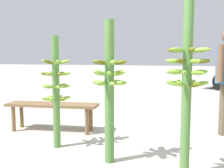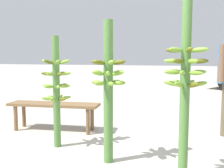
# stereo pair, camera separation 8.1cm
# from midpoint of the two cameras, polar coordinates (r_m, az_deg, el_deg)

# --- Properties ---
(banana_stalk_left) EXTENTS (0.38, 0.38, 1.42)m
(banana_stalk_left) POSITION_cam_midpoint_polar(r_m,az_deg,el_deg) (3.24, -13.39, -0.96)
(banana_stalk_left) COLOR #4C7A38
(banana_stalk_left) RESTS_ON ground_plane
(banana_stalk_center) EXTENTS (0.39, 0.38, 1.55)m
(banana_stalk_center) POSITION_cam_midpoint_polar(r_m,az_deg,el_deg) (2.69, -1.51, -0.80)
(banana_stalk_center) COLOR #4C7A38
(banana_stalk_center) RESTS_ON ground_plane
(banana_stalk_right) EXTENTS (0.40, 0.40, 1.74)m
(banana_stalk_right) POSITION_cam_midpoint_polar(r_m,az_deg,el_deg) (2.43, 15.82, 0.78)
(banana_stalk_right) COLOR #4C7A38
(banana_stalk_right) RESTS_ON ground_plane
(market_bench) EXTENTS (1.49, 0.59, 0.44)m
(market_bench) POSITION_cam_midpoint_polar(r_m,az_deg,el_deg) (4.06, -14.07, -5.30)
(market_bench) COLOR brown
(market_bench) RESTS_ON ground_plane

